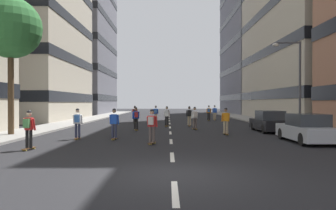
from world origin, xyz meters
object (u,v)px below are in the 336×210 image
parked_car_near (305,129)px  skater_1 (224,120)px  skater_11 (135,117)px  skater_12 (165,115)px  skater_2 (154,113)px  parked_car_mid (268,122)px  street_tree_near (9,28)px  skater_10 (133,113)px  skater_7 (207,112)px  skater_8 (193,117)px  streetlamp_right (293,75)px  skater_4 (188,115)px  skater_6 (76,122)px  skater_9 (213,112)px  skater_0 (27,127)px  skater_3 (150,124)px  skater_5 (113,122)px

parked_car_near → skater_1: bearing=131.2°
skater_11 → skater_12: (2.33, 3.96, -0.03)m
skater_2 → parked_car_mid: bearing=-53.7°
street_tree_near → skater_10: size_ratio=4.78×
skater_7 → skater_10: size_ratio=1.00×
skater_8 → streetlamp_right: bearing=-9.6°
street_tree_near → skater_4: street_tree_near is taller
skater_6 → skater_10: bearing=83.0°
parked_car_mid → skater_12: (-7.44, 5.11, 0.29)m
skater_2 → skater_8: same height
skater_6 → skater_10: 14.77m
skater_6 → skater_9: same height
streetlamp_right → skater_12: (-9.53, 4.47, -3.15)m
skater_12 → skater_6: bearing=-117.0°
streetlamp_right → skater_10: bearing=144.5°
parked_car_mid → skater_8: bearing=160.3°
street_tree_near → skater_10: (6.38, 13.06, -5.69)m
parked_car_near → skater_7: bearing=97.2°
streetlamp_right → skater_4: bearing=147.4°
streetlamp_right → skater_2: (-10.76, 11.19, -3.12)m
skater_0 → skater_2: (4.85, 20.91, 0.00)m
skater_3 → skater_11: same height
skater_5 → skater_10: (-0.33, 14.76, 0.03)m
skater_7 → skater_9: bearing=54.5°
streetlamp_right → skater_4: (-7.53, 4.82, -3.15)m
skater_1 → skater_2: (-5.12, 14.06, 0.03)m
parked_car_near → skater_2: 20.10m
skater_10 → skater_12: bearing=-54.9°
skater_2 → skater_11: same height
parked_car_mid → skater_6: 13.45m
skater_0 → skater_4: same height
parked_car_near → skater_3: (-8.16, -0.77, 0.32)m
skater_2 → skater_9: (6.94, 3.66, -0.03)m
skater_9 → skater_8: bearing=-104.5°
parked_car_near → skater_8: (-5.24, 8.17, 0.32)m
skater_3 → skater_12: same height
skater_10 → skater_4: bearing=-39.3°
street_tree_near → skater_0: size_ratio=4.78×
skater_1 → skater_11: size_ratio=1.00×
street_tree_near → skater_12: bearing=40.8°
skater_5 → skater_9: size_ratio=1.00×
streetlamp_right → skater_12: size_ratio=3.65×
streetlamp_right → skater_6: bearing=-159.4°
parked_car_near → skater_4: 12.95m
street_tree_near → skater_8: street_tree_near is taller
parked_car_near → skater_11: 12.29m
parked_car_mid → skater_8: 5.57m
parked_car_near → streetlamp_right: streetlamp_right is taller
skater_9 → skater_12: 11.85m
skater_5 → skater_12: same height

